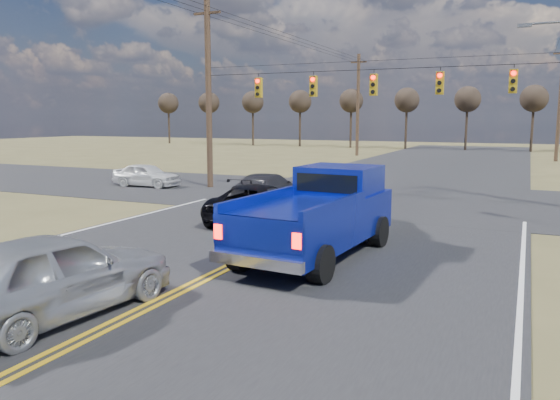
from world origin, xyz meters
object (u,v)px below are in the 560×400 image
at_px(pickup_truck, 319,215).
at_px(black_suv, 258,203).
at_px(white_car_queue, 351,208).
at_px(silver_suv, 52,274).
at_px(cross_car_west, 146,175).
at_px(dgrey_car_queue, 267,188).

relative_size(pickup_truck, black_suv, 1.30).
bearing_deg(white_car_queue, silver_suv, 68.04).
xyz_separation_m(white_car_queue, cross_car_west, (-13.82, 6.81, -0.15)).
xyz_separation_m(pickup_truck, white_car_queue, (-0.21, 3.62, -0.36)).
bearing_deg(dgrey_car_queue, white_car_queue, 138.10).
xyz_separation_m(silver_suv, white_car_queue, (2.76, 10.12, -0.05)).
relative_size(black_suv, cross_car_west, 1.31).
distance_m(pickup_truck, white_car_queue, 3.65).
distance_m(pickup_truck, cross_car_west, 17.48).
relative_size(silver_suv, white_car_queue, 1.03).
distance_m(dgrey_car_queue, cross_car_west, 9.04).
distance_m(black_suv, white_car_queue, 3.59).
height_order(black_suv, white_car_queue, white_car_queue).
relative_size(black_suv, dgrey_car_queue, 1.07).
relative_size(silver_suv, dgrey_car_queue, 1.06).
xyz_separation_m(silver_suv, black_suv, (-0.83, 10.32, -0.15)).
relative_size(pickup_truck, cross_car_west, 1.70).
bearing_deg(black_suv, pickup_truck, 131.58).
xyz_separation_m(pickup_truck, silver_suv, (-2.96, -6.49, -0.31)).
height_order(white_car_queue, dgrey_car_queue, white_car_queue).
height_order(white_car_queue, cross_car_west, white_car_queue).
xyz_separation_m(pickup_truck, cross_car_west, (-14.02, 10.43, -0.51)).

